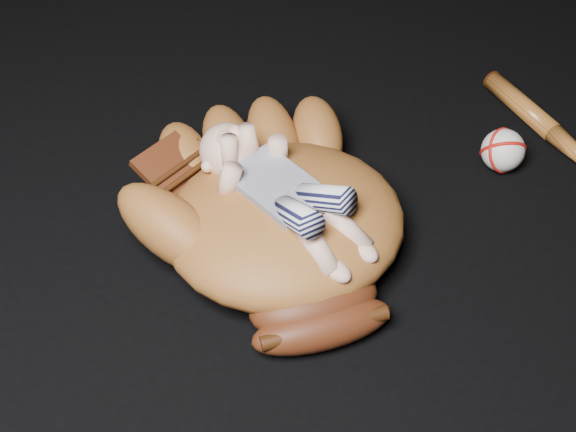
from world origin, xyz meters
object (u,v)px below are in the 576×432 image
(baseball_glove, at_px, (285,214))
(newborn_baby, at_px, (288,194))
(baseball_bat, at_px, (562,140))
(baseball, at_px, (503,150))

(baseball_glove, relative_size, newborn_baby, 1.56)
(baseball_bat, relative_size, baseball, 5.35)
(baseball_bat, xyz_separation_m, baseball, (-0.13, 0.02, 0.02))
(newborn_baby, height_order, baseball, newborn_baby)
(baseball_glove, distance_m, baseball, 0.43)
(baseball_glove, height_order, newborn_baby, newborn_baby)
(baseball, bearing_deg, newborn_baby, 175.13)
(newborn_baby, distance_m, baseball_bat, 0.56)
(baseball_glove, height_order, baseball, baseball_glove)
(newborn_baby, bearing_deg, baseball_glove, 96.08)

